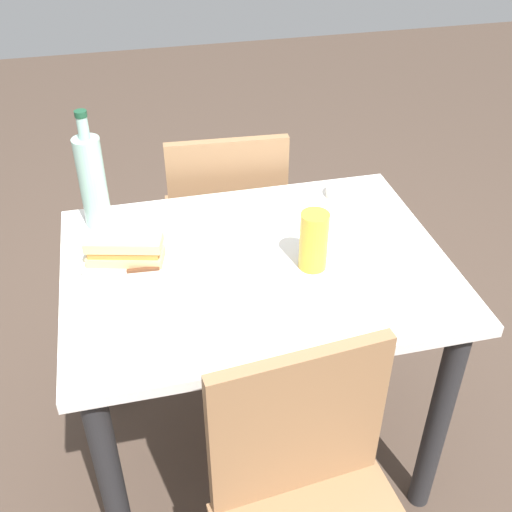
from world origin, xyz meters
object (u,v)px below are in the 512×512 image
(dining_table, at_px, (256,302))
(baguette_sandwich_near, at_px, (125,250))
(chair_near, at_px, (226,224))
(plate_near, at_px, (127,263))
(knife_near, at_px, (127,272))
(beer_glass, at_px, (314,241))
(olive_bowl, at_px, (341,191))
(water_bottle, at_px, (92,181))

(dining_table, bearing_deg, baguette_sandwich_near, -11.03)
(chair_near, relative_size, plate_near, 3.77)
(knife_near, height_order, beer_glass, beer_glass)
(chair_near, xyz_separation_m, olive_bowl, (-0.30, 0.29, 0.26))
(dining_table, distance_m, plate_near, 0.35)
(knife_near, xyz_separation_m, olive_bowl, (-0.64, -0.25, -0.00))
(water_bottle, height_order, beer_glass, water_bottle)
(plate_near, distance_m, olive_bowl, 0.67)
(plate_near, height_order, knife_near, knife_near)
(chair_near, distance_m, water_bottle, 0.62)
(baguette_sandwich_near, distance_m, beer_glass, 0.47)
(plate_near, relative_size, baguette_sandwich_near, 1.14)
(water_bottle, bearing_deg, beer_glass, 148.18)
(water_bottle, bearing_deg, plate_near, 106.14)
(olive_bowl, bearing_deg, water_bottle, -0.77)
(plate_near, bearing_deg, beer_glass, 166.46)
(dining_table, bearing_deg, beer_glass, 160.70)
(baguette_sandwich_near, xyz_separation_m, water_bottle, (0.06, -0.21, 0.09))
(baguette_sandwich_near, relative_size, knife_near, 1.10)
(dining_table, bearing_deg, plate_near, -11.03)
(chair_near, xyz_separation_m, plate_near, (0.34, 0.49, 0.25))
(chair_near, bearing_deg, olive_bowl, 135.15)
(dining_table, relative_size, knife_near, 5.38)
(beer_glass, bearing_deg, chair_near, -79.57)
(dining_table, bearing_deg, chair_near, -92.36)
(chair_near, xyz_separation_m, water_bottle, (0.40, 0.28, 0.38))
(chair_near, height_order, water_bottle, water_bottle)
(dining_table, bearing_deg, water_bottle, -35.59)
(baguette_sandwich_near, height_order, beer_glass, beer_glass)
(chair_near, relative_size, baguette_sandwich_near, 4.29)
(baguette_sandwich_near, distance_m, olive_bowl, 0.67)
(plate_near, xyz_separation_m, water_bottle, (0.06, -0.21, 0.13))
(chair_near, distance_m, baguette_sandwich_near, 0.67)
(dining_table, relative_size, chair_near, 1.14)
(baguette_sandwich_near, distance_m, knife_near, 0.06)
(knife_near, distance_m, water_bottle, 0.29)
(knife_near, bearing_deg, water_bottle, -77.10)
(plate_near, height_order, olive_bowl, olive_bowl)
(knife_near, relative_size, olive_bowl, 2.04)
(plate_near, bearing_deg, olive_bowl, -162.55)
(olive_bowl, bearing_deg, dining_table, 39.53)
(plate_near, relative_size, water_bottle, 0.68)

